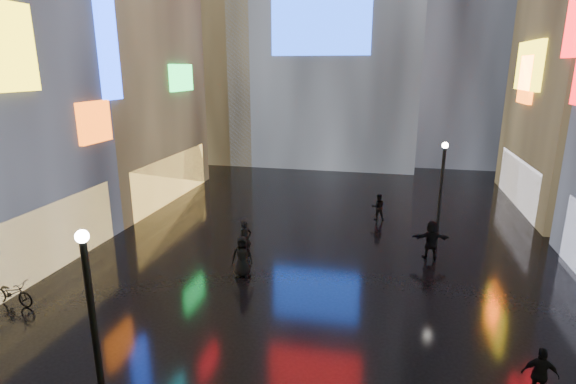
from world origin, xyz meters
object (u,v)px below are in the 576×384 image
(lamp_near, at_px, (93,323))
(bicycle, at_px, (12,293))
(lamp_far, at_px, (441,189))
(pedestrian_3, at_px, (540,374))

(lamp_near, bearing_deg, bicycle, 146.95)
(lamp_far, relative_size, pedestrian_3, 3.38)
(lamp_near, relative_size, lamp_far, 1.00)
(pedestrian_3, bearing_deg, bicycle, 0.81)
(pedestrian_3, distance_m, bicycle, 17.61)
(bicycle, bearing_deg, pedestrian_3, -90.15)
(lamp_near, xyz_separation_m, pedestrian_3, (10.57, 3.48, -2.18))
(lamp_far, bearing_deg, pedestrian_3, -81.00)
(lamp_far, bearing_deg, bicycle, -149.16)
(lamp_near, height_order, lamp_far, same)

